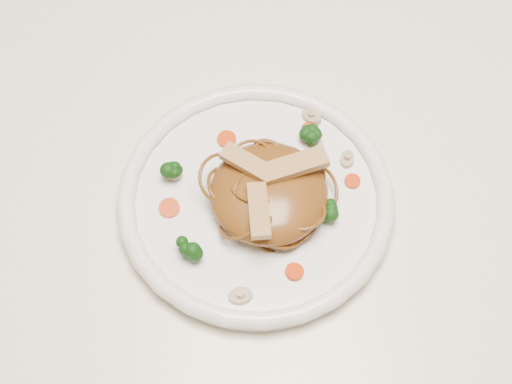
{
  "coord_description": "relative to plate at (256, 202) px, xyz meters",
  "views": [
    {
      "loc": [
        -0.08,
        -0.4,
        1.48
      ],
      "look_at": [
        -0.06,
        -0.01,
        0.78
      ],
      "focal_mm": 51.4,
      "sensor_mm": 36.0,
      "label": 1
    }
  ],
  "objects": [
    {
      "name": "plate",
      "position": [
        0.0,
        0.0,
        0.0
      ],
      "size": [
        0.36,
        0.36,
        0.02
      ],
      "primitive_type": "cylinder",
      "rotation": [
        0.0,
        0.0,
        -0.23
      ],
      "color": "white",
      "rests_on": "table"
    },
    {
      "name": "broccoli_3",
      "position": [
        0.07,
        -0.03,
        0.02
      ],
      "size": [
        0.03,
        0.03,
        0.03
      ],
      "primitive_type": null,
      "rotation": [
        0.0,
        0.0,
        -0.18
      ],
      "color": "#10420D",
      "rests_on": "plate"
    },
    {
      "name": "broccoli_1",
      "position": [
        -0.09,
        0.03,
        0.02
      ],
      "size": [
        0.03,
        0.03,
        0.03
      ],
      "primitive_type": null,
      "rotation": [
        0.0,
        0.0,
        -0.09
      ],
      "color": "#10420D",
      "rests_on": "plate"
    },
    {
      "name": "mushroom_2",
      "position": [
        -0.09,
        0.04,
        0.01
      ],
      "size": [
        0.04,
        0.04,
        0.01
      ],
      "primitive_type": "cylinder",
      "rotation": [
        0.0,
        0.0,
        -1.01
      ],
      "color": "#C6B194",
      "rests_on": "plate"
    },
    {
      "name": "noodle_mound",
      "position": [
        0.01,
        -0.01,
        0.03
      ],
      "size": [
        0.14,
        0.14,
        0.04
      ],
      "primitive_type": "ellipsoid",
      "rotation": [
        0.0,
        0.0,
        -0.09
      ],
      "color": "brown",
      "rests_on": "plate"
    },
    {
      "name": "chicken_a",
      "position": [
        0.04,
        0.01,
        0.05
      ],
      "size": [
        0.07,
        0.04,
        0.01
      ],
      "primitive_type": "cube",
      "rotation": [
        0.0,
        0.0,
        0.26
      ],
      "color": "tan",
      "rests_on": "noodle_mound"
    },
    {
      "name": "carrot_4",
      "position": [
        0.04,
        -0.09,
        0.01
      ],
      "size": [
        0.02,
        0.02,
        0.0
      ],
      "primitive_type": "cylinder",
      "rotation": [
        0.0,
        0.0,
        -0.24
      ],
      "color": "#C93707",
      "rests_on": "plate"
    },
    {
      "name": "chicken_c",
      "position": [
        0.0,
        -0.04,
        0.05
      ],
      "size": [
        0.02,
        0.06,
        0.01
      ],
      "primitive_type": "cube",
      "rotation": [
        0.0,
        0.0,
        4.74
      ],
      "color": "tan",
      "rests_on": "noodle_mound"
    },
    {
      "name": "table",
      "position": [
        0.06,
        0.01,
        -0.11
      ],
      "size": [
        1.2,
        0.8,
        0.75
      ],
      "color": "#EDE3C9",
      "rests_on": "ground"
    },
    {
      "name": "carrot_0",
      "position": [
        0.07,
        0.09,
        0.01
      ],
      "size": [
        0.02,
        0.02,
        0.0
      ],
      "primitive_type": "cylinder",
      "rotation": [
        0.0,
        0.0,
        0.08
      ],
      "color": "#C93707",
      "rests_on": "plate"
    },
    {
      "name": "carrot_3",
      "position": [
        -0.03,
        0.08,
        0.01
      ],
      "size": [
        0.03,
        0.03,
        0.0
      ],
      "primitive_type": "cylinder",
      "rotation": [
        0.0,
        0.0,
        -0.15
      ],
      "color": "#C93707",
      "rests_on": "plate"
    },
    {
      "name": "broccoli_0",
      "position": [
        0.07,
        0.07,
        0.02
      ],
      "size": [
        0.03,
        0.03,
        0.03
      ],
      "primitive_type": null,
      "rotation": [
        0.0,
        0.0,
        -0.3
      ],
      "color": "#10420D",
      "rests_on": "plate"
    },
    {
      "name": "mushroom_1",
      "position": [
        0.11,
        0.04,
        0.01
      ],
      "size": [
        0.03,
        0.03,
        0.01
      ],
      "primitive_type": "cylinder",
      "rotation": [
        0.0,
        0.0,
        1.33
      ],
      "color": "#C6B194",
      "rests_on": "plate"
    },
    {
      "name": "carrot_2",
      "position": [
        0.11,
        0.01,
        0.01
      ],
      "size": [
        0.02,
        0.02,
        0.0
      ],
      "primitive_type": "cylinder",
      "rotation": [
        0.0,
        0.0,
        0.39
      ],
      "color": "#C93707",
      "rests_on": "plate"
    },
    {
      "name": "chicken_b",
      "position": [
        -0.01,
        0.02,
        0.05
      ],
      "size": [
        0.06,
        0.05,
        0.01
      ],
      "primitive_type": "cube",
      "rotation": [
        0.0,
        0.0,
        2.53
      ],
      "color": "tan",
      "rests_on": "noodle_mound"
    },
    {
      "name": "carrot_1",
      "position": [
        -0.1,
        -0.01,
        0.01
      ],
      "size": [
        0.03,
        0.03,
        0.0
      ],
      "primitive_type": "cylinder",
      "rotation": [
        0.0,
        0.0,
        0.1
      ],
      "color": "#C93707",
      "rests_on": "plate"
    },
    {
      "name": "mushroom_3",
      "position": [
        0.07,
        0.1,
        0.01
      ],
      "size": [
        0.04,
        0.04,
        0.01
      ],
      "primitive_type": "cylinder",
      "rotation": [
        0.0,
        0.0,
        2.21
      ],
      "color": "#C6B194",
      "rests_on": "plate"
    },
    {
      "name": "broccoli_2",
      "position": [
        -0.07,
        -0.06,
        0.02
      ],
      "size": [
        0.03,
        0.03,
        0.03
      ],
      "primitive_type": null,
      "rotation": [
        0.0,
        0.0,
        -0.03
      ],
      "color": "#10420D",
      "rests_on": "plate"
    },
    {
      "name": "ground",
      "position": [
        0.06,
        0.01,
        -0.76
      ],
      "size": [
        4.0,
        4.0,
        0.0
      ],
      "primitive_type": "plane",
      "color": "brown",
      "rests_on": "ground"
    },
    {
      "name": "mushroom_0",
      "position": [
        -0.02,
        -0.12,
        0.01
      ],
      "size": [
        0.03,
        0.03,
        0.01
      ],
      "primitive_type": "cylinder",
      "rotation": [
        0.0,
        0.0,
        0.11
      ],
      "color": "#C6B194",
      "rests_on": "plate"
    }
  ]
}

